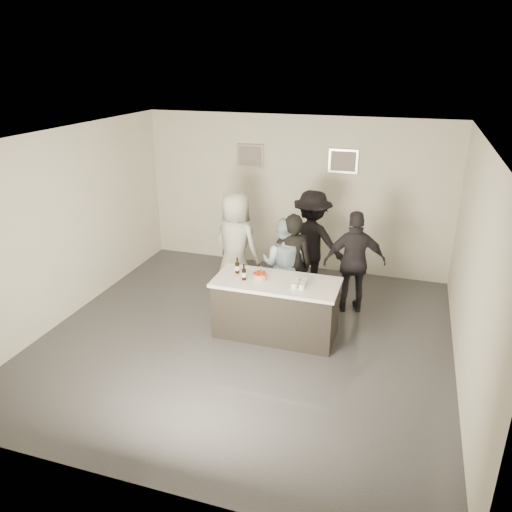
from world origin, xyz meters
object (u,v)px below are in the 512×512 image
cake (260,277)px  person_main_blue (284,265)px  beer_bottle_a (237,265)px  person_guest_left (236,244)px  beer_bottle_b (244,272)px  person_guest_right (355,262)px  person_main_black (292,264)px  bar_counter (276,308)px  person_guest_back (312,242)px

cake → person_main_blue: bearing=79.9°
beer_bottle_a → person_guest_left: 1.23m
beer_bottle_b → person_guest_right: bearing=40.8°
person_main_black → person_guest_right: (0.96, 0.35, 0.01)m
bar_counter → cake: cake is taller
beer_bottle_a → person_guest_right: 1.97m
person_main_blue → person_guest_right: person_guest_right is taller
person_main_blue → beer_bottle_a: bearing=59.0°
bar_counter → cake: size_ratio=8.64×
beer_bottle_a → bar_counter: bearing=-8.7°
cake → person_guest_right: bearing=43.0°
cake → person_main_blue: size_ratio=0.13×
beer_bottle_a → beer_bottle_b: (0.18, -0.20, 0.00)m
beer_bottle_b → beer_bottle_a: bearing=131.0°
person_guest_left → person_guest_back: size_ratio=0.99×
cake → person_guest_right: 1.72m
person_guest_left → person_guest_back: person_guest_back is taller
cake → beer_bottle_b: (-0.22, -0.10, 0.09)m
bar_counter → person_guest_back: person_guest_back is taller
beer_bottle_b → person_main_blue: size_ratio=0.16×
person_main_blue → person_guest_right: 1.15m
bar_counter → person_main_blue: size_ratio=1.15×
cake → person_guest_back: size_ratio=0.12×
bar_counter → person_guest_left: (-1.09, 1.24, 0.47)m
beer_bottle_b → person_guest_left: person_guest_left is taller
person_main_black → person_guest_back: size_ratio=0.92×
cake → person_main_black: (0.30, 0.82, -0.08)m
person_guest_left → person_guest_right: bearing=-162.8°
cake → person_guest_left: 1.50m
cake → person_guest_left: (-0.83, 1.25, -0.01)m
bar_counter → person_guest_right: person_guest_right is taller
beer_bottle_b → person_main_black: size_ratio=0.15×
beer_bottle_a → cake: bearing=-15.0°
person_guest_left → person_guest_right: 2.09m
cake → beer_bottle_b: beer_bottle_b is taller
beer_bottle_a → person_guest_back: (0.82, 1.60, -0.10)m
bar_counter → beer_bottle_a: beer_bottle_a is taller
person_main_blue → person_guest_back: size_ratio=0.86×
beer_bottle_b → person_main_blue: person_main_blue is taller
beer_bottle_b → person_guest_right: (1.47, 1.27, -0.17)m
person_main_blue → person_guest_back: 0.90m
person_guest_left → bar_counter: bearing=150.4°
bar_counter → person_guest_left: size_ratio=1.01×
person_guest_right → cake: bearing=26.8°
cake → beer_bottle_a: 0.42m
beer_bottle_b → person_guest_right: person_guest_right is taller
person_main_black → person_guest_left: size_ratio=0.93×
bar_counter → beer_bottle_b: bearing=-167.4°
cake → beer_bottle_a: beer_bottle_a is taller
cake → person_guest_back: bearing=76.0°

